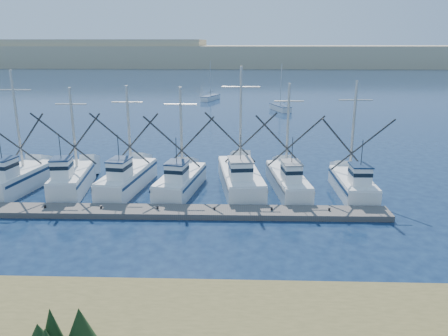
# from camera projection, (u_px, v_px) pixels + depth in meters

# --- Properties ---
(ground) EXTENTS (500.00, 500.00, 0.00)m
(ground) POSITION_uv_depth(u_px,v_px,m) (271.00, 260.00, 24.24)
(ground) COLOR #0B1833
(ground) RESTS_ON ground
(floating_dock) EXTENTS (30.43, 2.26, 0.41)m
(floating_dock) POSITION_uv_depth(u_px,v_px,m) (172.00, 212.00, 30.67)
(floating_dock) COLOR #55504C
(floating_dock) RESTS_ON ground
(dune_ridge) EXTENTS (360.00, 60.00, 10.00)m
(dune_ridge) POSITION_uv_depth(u_px,v_px,m) (243.00, 56.00, 224.51)
(dune_ridge) COLOR tan
(dune_ridge) RESTS_ON ground
(trawler_fleet) EXTENTS (30.21, 9.42, 9.83)m
(trawler_fleet) POSITION_uv_depth(u_px,v_px,m) (178.00, 180.00, 35.24)
(trawler_fleet) COLOR white
(trawler_fleet) RESTS_ON ground
(sailboat_near) EXTENTS (3.48, 6.28, 8.10)m
(sailboat_near) POSITION_uv_depth(u_px,v_px,m) (280.00, 108.00, 77.29)
(sailboat_near) COLOR white
(sailboat_near) RESTS_ON ground
(sailboat_far) EXTENTS (3.78, 6.50, 8.10)m
(sailboat_far) POSITION_uv_depth(u_px,v_px,m) (210.00, 98.00, 91.36)
(sailboat_far) COLOR white
(sailboat_far) RESTS_ON ground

